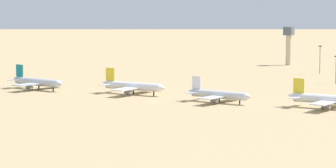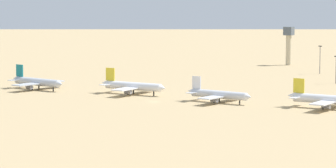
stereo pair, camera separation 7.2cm
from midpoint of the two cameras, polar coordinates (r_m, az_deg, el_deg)
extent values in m
plane|color=tan|center=(355.50, -0.93, -1.15)|extent=(4000.00, 4000.00, 0.00)
cylinder|color=silver|center=(402.15, -8.41, 0.14)|extent=(27.25, 7.52, 3.38)
cone|color=silver|center=(391.44, -6.96, 0.00)|extent=(3.00, 3.57, 3.21)
cone|color=silver|center=(413.05, -9.79, 0.34)|extent=(3.79, 3.36, 2.87)
cube|color=#14727A|center=(410.52, -9.54, 0.86)|extent=(4.41, 1.10, 5.50)
cube|color=silver|center=(413.13, -9.17, 0.33)|extent=(3.56, 6.10, 0.30)
cube|color=silver|center=(408.70, -9.88, 0.25)|extent=(3.56, 6.10, 0.30)
cube|color=silver|center=(401.58, -8.33, 0.06)|extent=(9.86, 27.62, 0.47)
cylinder|color=slate|center=(405.36, -7.59, -0.04)|extent=(3.29, 2.31, 1.86)
cylinder|color=slate|center=(396.86, -8.92, -0.20)|extent=(3.29, 2.31, 1.86)
cylinder|color=black|center=(394.92, -7.40, -0.34)|extent=(0.59, 0.59, 1.86)
cylinder|color=black|center=(404.72, -8.32, -0.20)|extent=(0.59, 0.59, 1.86)
cylinder|color=black|center=(402.01, -8.74, -0.25)|extent=(0.59, 0.59, 1.86)
cylinder|color=white|center=(380.16, -2.26, -0.14)|extent=(27.60, 4.05, 3.44)
cone|color=white|center=(372.06, -0.34, -0.27)|extent=(2.65, 3.33, 3.27)
cone|color=white|center=(388.61, -4.09, 0.07)|extent=(3.51, 3.00, 2.93)
cube|color=yellow|center=(386.52, -3.74, 0.63)|extent=(4.48, 0.53, 5.59)
cube|color=white|center=(389.73, -3.45, 0.06)|extent=(2.88, 5.91, 0.31)
cube|color=white|center=(384.16, -4.04, -0.03)|extent=(2.88, 5.91, 0.31)
cube|color=white|center=(379.74, -2.15, -0.22)|extent=(6.46, 27.66, 0.48)
cylinder|color=slate|center=(384.75, -1.51, -0.32)|extent=(3.14, 1.96, 1.89)
cylinder|color=slate|center=(374.08, -2.59, -0.50)|extent=(3.14, 1.96, 1.89)
cylinder|color=black|center=(374.76, -0.93, -0.63)|extent=(0.60, 0.60, 1.89)
cylinder|color=black|center=(382.88, -2.24, -0.49)|extent=(0.60, 0.60, 1.89)
cylinder|color=black|center=(379.48, -2.59, -0.55)|extent=(0.60, 0.60, 1.89)
cylinder|color=silver|center=(352.66, 3.31, -0.68)|extent=(25.37, 5.83, 3.15)
cone|color=silver|center=(345.41, 5.21, -0.84)|extent=(2.67, 3.23, 2.99)
cone|color=silver|center=(360.24, 1.49, -0.45)|extent=(3.42, 3.00, 2.68)
cube|color=white|center=(358.32, 1.84, 0.10)|extent=(4.11, 0.83, 5.11)
cube|color=silver|center=(361.31, 2.13, -0.46)|extent=(3.08, 5.59, 0.28)
cube|color=silver|center=(356.17, 1.55, -0.55)|extent=(3.08, 5.59, 0.28)
cube|color=silver|center=(352.29, 3.42, -0.77)|extent=(8.02, 25.61, 0.44)
cylinder|color=slate|center=(356.93, 4.04, -0.86)|extent=(3.00, 2.02, 1.73)
cylinder|color=slate|center=(347.10, 2.99, -1.05)|extent=(3.00, 2.02, 1.73)
cylinder|color=black|center=(347.85, 4.63, -1.19)|extent=(0.55, 0.55, 1.73)
cylinder|color=black|center=(355.17, 3.32, -1.03)|extent=(0.55, 0.55, 1.73)
cylinder|color=black|center=(352.04, 2.98, -1.09)|extent=(0.55, 0.55, 1.73)
cylinder|color=white|center=(339.28, 10.28, -0.98)|extent=(27.75, 4.21, 3.46)
cone|color=white|center=(345.00, 7.96, -0.74)|extent=(3.54, 3.03, 2.94)
cube|color=yellow|center=(343.37, 8.42, -0.10)|extent=(4.51, 0.56, 5.62)
cube|color=white|center=(347.00, 8.63, -0.74)|extent=(2.93, 5.95, 0.31)
cube|color=white|center=(340.70, 8.17, -0.86)|extent=(2.93, 5.95, 0.31)
cube|color=white|center=(339.03, 10.41, -1.08)|extent=(6.63, 27.82, 0.48)
cylinder|color=slate|center=(332.89, 10.13, -1.41)|extent=(3.16, 1.99, 1.90)
cylinder|color=black|center=(342.00, 10.20, -1.38)|extent=(0.61, 0.61, 1.90)
cylinder|color=black|center=(338.18, 9.93, -1.46)|extent=(0.61, 0.61, 1.90)
cylinder|color=#C6B793|center=(532.22, 7.76, 2.17)|extent=(3.20, 3.20, 17.81)
cube|color=#4C5660|center=(531.57, 7.77, 3.40)|extent=(5.20, 5.20, 5.02)
cylinder|color=#59595E|center=(479.22, 9.75, 1.52)|extent=(0.36, 0.36, 14.59)
cube|color=#333333|center=(478.69, 9.76, 2.42)|extent=(1.80, 0.50, 0.50)
cylinder|color=#59595E|center=(430.70, 10.75, 0.87)|extent=(0.36, 0.36, 12.85)
cube|color=#333333|center=(430.16, 10.77, 1.76)|extent=(1.80, 0.50, 0.50)
camera|label=1|loc=(0.04, -90.01, 0.00)|focal=94.72mm
camera|label=2|loc=(0.04, 89.99, 0.00)|focal=94.72mm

